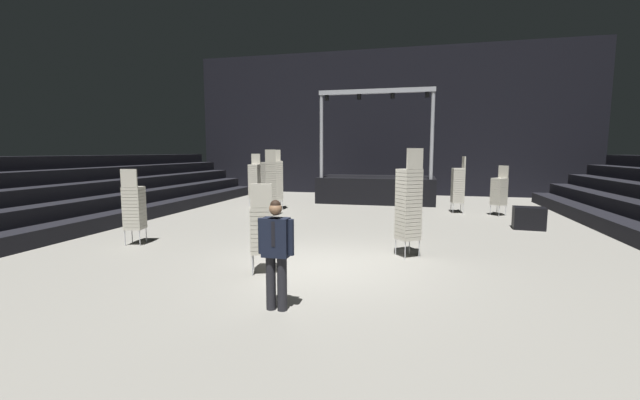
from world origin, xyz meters
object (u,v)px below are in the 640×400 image
(stage_riser, at_px, (377,188))
(man_with_tie, at_px, (276,249))
(chair_stack_rear_right, at_px, (255,180))
(chair_stack_front_right, at_px, (458,185))
(chair_stack_rear_left, at_px, (134,207))
(chair_stack_front_left, at_px, (269,183))
(equipment_road_case, at_px, (529,218))
(chair_stack_rear_centre, at_px, (262,228))
(chair_stack_mid_right, at_px, (409,203))
(chair_stack_mid_left, at_px, (277,180))
(chair_stack_mid_centre, at_px, (499,191))

(stage_riser, xyz_separation_m, man_with_tie, (-0.12, -13.94, 0.28))
(stage_riser, relative_size, chair_stack_rear_right, 2.35)
(stage_riser, distance_m, chair_stack_rear_right, 5.90)
(chair_stack_front_right, bearing_deg, chair_stack_rear_left, 124.09)
(chair_stack_rear_left, relative_size, chair_stack_rear_right, 0.85)
(chair_stack_front_left, xyz_separation_m, equipment_road_case, (8.81, -0.59, -0.89))
(man_with_tie, relative_size, chair_stack_rear_centre, 0.94)
(man_with_tie, bearing_deg, chair_stack_mid_right, -116.06)
(chair_stack_rear_left, height_order, chair_stack_rear_centre, chair_stack_rear_left)
(chair_stack_front_left, bearing_deg, chair_stack_rear_centre, -115.48)
(chair_stack_mid_right, xyz_separation_m, chair_stack_rear_left, (-6.92, -0.41, -0.25))
(chair_stack_rear_centre, bearing_deg, chair_stack_rear_left, 139.25)
(chair_stack_mid_left, bearing_deg, chair_stack_rear_left, 47.73)
(chair_stack_rear_left, distance_m, chair_stack_rear_centre, 4.43)
(chair_stack_front_left, relative_size, chair_stack_mid_right, 1.00)
(man_with_tie, xyz_separation_m, chair_stack_rear_left, (-5.07, 3.30, 0.03))
(chair_stack_front_right, xyz_separation_m, chair_stack_mid_right, (-1.71, -7.29, 0.13))
(chair_stack_rear_left, bearing_deg, chair_stack_front_left, 59.34)
(equipment_road_case, bearing_deg, chair_stack_rear_centre, -135.54)
(chair_stack_front_right, bearing_deg, man_with_tie, 154.41)
(chair_stack_front_left, height_order, equipment_road_case, chair_stack_front_left)
(chair_stack_front_left, distance_m, chair_stack_rear_left, 5.54)
(stage_riser, bearing_deg, equipment_road_case, -48.32)
(chair_stack_front_left, relative_size, chair_stack_rear_right, 1.07)
(chair_stack_mid_centre, height_order, chair_stack_rear_left, chair_stack_rear_left)
(chair_stack_mid_left, distance_m, chair_stack_rear_right, 1.50)
(chair_stack_rear_left, distance_m, equipment_road_case, 11.51)
(chair_stack_front_left, xyz_separation_m, chair_stack_mid_centre, (8.40, 2.10, -0.29))
(chair_stack_mid_right, bearing_deg, chair_stack_front_left, 100.68)
(stage_riser, height_order, man_with_tie, stage_riser)
(chair_stack_mid_left, relative_size, chair_stack_rear_centre, 1.38)
(chair_stack_front_left, relative_size, chair_stack_rear_centre, 1.38)
(chair_stack_front_left, xyz_separation_m, chair_stack_rear_centre, (2.46, -6.82, -0.34))
(chair_stack_front_left, height_order, chair_stack_mid_right, same)
(man_with_tie, distance_m, chair_stack_front_right, 11.57)
(chair_stack_rear_right, bearing_deg, chair_stack_mid_right, 132.47)
(stage_riser, distance_m, man_with_tie, 13.94)
(stage_riser, bearing_deg, chair_stack_mid_left, -135.44)
(stage_riser, height_order, chair_stack_front_left, stage_riser)
(chair_stack_front_right, height_order, chair_stack_mid_right, chair_stack_mid_right)
(equipment_road_case, bearing_deg, man_with_tie, -124.20)
(equipment_road_case, bearing_deg, chair_stack_front_right, 121.54)
(chair_stack_front_left, xyz_separation_m, chair_stack_front_right, (6.95, 2.44, -0.13))
(chair_stack_mid_right, bearing_deg, chair_stack_mid_left, 93.79)
(chair_stack_mid_centre, xyz_separation_m, chair_stack_rear_centre, (-5.94, -8.92, -0.04))
(chair_stack_mid_right, bearing_deg, chair_stack_rear_centre, 178.80)
(equipment_road_case, bearing_deg, chair_stack_mid_left, 166.15)
(chair_stack_mid_centre, distance_m, chair_stack_rear_centre, 10.72)
(chair_stack_front_right, xyz_separation_m, equipment_road_case, (1.86, -3.03, -0.76))
(chair_stack_front_left, relative_size, equipment_road_case, 2.75)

